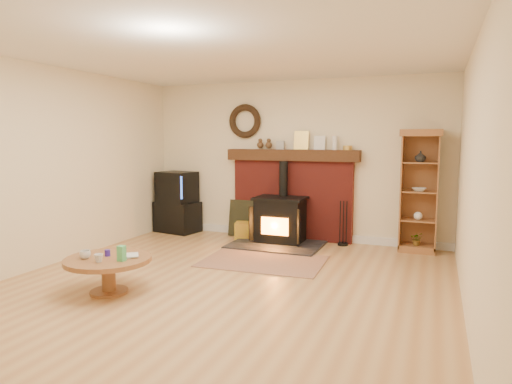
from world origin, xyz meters
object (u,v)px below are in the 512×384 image
at_px(tv_unit, 177,203).
at_px(coffee_table, 108,264).
at_px(wood_stove, 280,221).
at_px(curio_cabinet, 419,191).

distance_m(tv_unit, coffee_table, 3.28).
distance_m(wood_stove, tv_unit, 2.01).
relative_size(wood_stove, coffee_table, 1.53).
distance_m(tv_unit, curio_cabinet, 4.06).
relative_size(wood_stove, tv_unit, 1.30).
xyz_separation_m(wood_stove, tv_unit, (-1.99, 0.19, 0.15)).
xyz_separation_m(tv_unit, coffee_table, (1.03, -3.10, -0.19)).
bearing_deg(tv_unit, wood_stove, -5.57).
height_order(wood_stove, coffee_table, wood_stove).
distance_m(wood_stove, curio_cabinet, 2.14).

